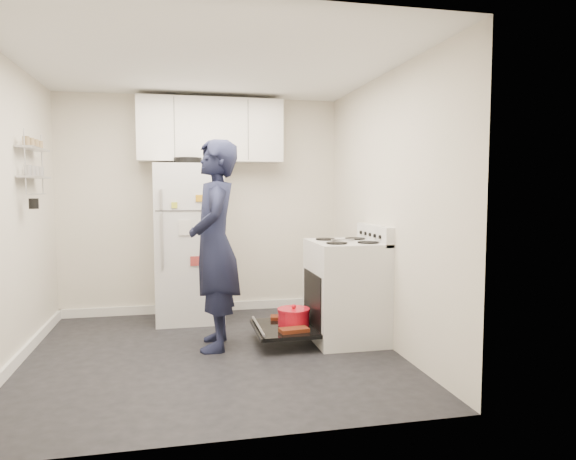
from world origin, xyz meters
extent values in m
cube|color=black|center=(0.00, 0.00, 0.00)|extent=(3.20, 3.20, 0.01)
cube|color=white|center=(0.00, 0.00, 2.50)|extent=(3.20, 3.20, 0.01)
cube|color=beige|center=(0.00, 1.60, 1.25)|extent=(3.20, 0.01, 2.50)
cube|color=beige|center=(0.00, -1.60, 1.25)|extent=(3.20, 0.01, 2.50)
cube|color=beige|center=(-1.60, 0.00, 1.25)|extent=(0.01, 3.20, 2.50)
cube|color=beige|center=(1.60, 0.00, 1.25)|extent=(0.01, 3.20, 2.50)
cube|color=white|center=(-1.59, 0.00, 0.05)|extent=(0.03, 3.20, 0.10)
cube|color=white|center=(0.00, 1.59, 0.05)|extent=(3.20, 0.03, 0.10)
cube|color=silver|center=(1.28, 0.15, 0.46)|extent=(0.65, 0.76, 0.92)
cube|color=black|center=(1.21, 0.15, 0.40)|extent=(0.53, 0.60, 0.52)
cube|color=orange|center=(1.48, 0.15, 0.40)|extent=(0.02, 0.56, 0.46)
cylinder|color=black|center=(1.26, 0.15, 0.22)|extent=(0.34, 0.34, 0.02)
cube|color=silver|center=(1.56, 0.15, 1.01)|extent=(0.08, 0.76, 0.18)
cube|color=silver|center=(1.28, 0.15, 0.94)|extent=(0.65, 0.76, 0.03)
cube|color=#B2B2B7|center=(1.23, 0.10, 0.97)|extent=(0.22, 0.03, 0.01)
cube|color=black|center=(0.68, 0.15, 0.14)|extent=(0.55, 0.70, 0.03)
cylinder|color=#B2B2B7|center=(0.43, 0.15, 0.18)|extent=(0.02, 0.66, 0.02)
cylinder|color=red|center=(0.77, 0.19, 0.23)|extent=(0.30, 0.30, 0.14)
cylinder|color=red|center=(0.77, 0.19, 0.31)|extent=(0.31, 0.31, 0.02)
sphere|color=red|center=(0.77, 0.19, 0.34)|extent=(0.04, 0.04, 0.04)
cube|color=#983110|center=(0.73, -0.04, 0.18)|extent=(0.27, 0.16, 0.04)
cube|color=#983110|center=(0.73, 0.41, 0.18)|extent=(0.28, 0.18, 0.04)
cube|color=silver|center=(-0.16, 1.25, 0.86)|extent=(0.72, 0.70, 1.71)
cube|color=#4C4C4C|center=(-0.16, 0.90, 1.22)|extent=(0.68, 0.01, 0.01)
cube|color=#B2B2B7|center=(-0.44, 0.88, 1.34)|extent=(0.03, 0.03, 0.20)
cube|color=#B2B2B7|center=(-0.44, 0.88, 0.92)|extent=(0.03, 0.03, 0.55)
cylinder|color=black|center=(-0.16, 1.25, 1.75)|extent=(0.30, 0.30, 0.07)
cube|color=#C98D17|center=(-0.06, 0.89, 1.35)|extent=(0.07, 0.01, 0.07)
cube|color=#A3312E|center=(-0.11, 0.89, 0.70)|extent=(0.10, 0.01, 0.10)
cube|color=#2D8731|center=(0.02, 0.89, 0.90)|extent=(0.09, 0.01, 0.12)
cube|color=gold|center=(-0.31, 0.89, 1.28)|extent=(0.06, 0.01, 0.06)
cube|color=silver|center=(-0.21, 0.89, 1.05)|extent=(0.12, 0.01, 0.16)
cube|color=silver|center=(0.10, 1.43, 2.10)|extent=(1.60, 0.33, 0.70)
cube|color=#B2B2B7|center=(-1.52, 0.50, 1.80)|extent=(0.14, 0.60, 0.02)
cube|color=#B2B2B7|center=(-1.52, 0.50, 1.55)|extent=(0.14, 0.60, 0.02)
cylinder|color=black|center=(-1.49, 0.32, 1.32)|extent=(0.08, 0.08, 0.09)
imported|color=#171A33|center=(0.04, 0.18, 0.94)|extent=(0.50, 0.72, 1.89)
camera|label=1|loc=(-0.28, -4.45, 1.45)|focal=32.00mm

